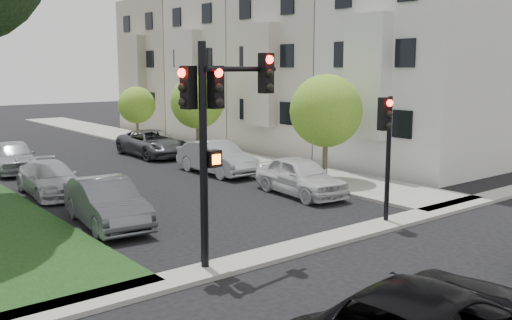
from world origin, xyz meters
TOP-DOWN VIEW (x-y plane):
  - ground at (0.00, 0.00)m, footprint 140.00×140.00m
  - sidewalk_right at (6.75, 24.00)m, footprint 3.50×44.00m
  - sidewalk_cross at (0.00, 2.00)m, footprint 60.00×1.00m
  - house_a at (12.45, 8.00)m, footprint 7.70×7.55m
  - house_b at (12.45, 15.50)m, footprint 7.70×7.55m
  - house_c at (12.45, 23.00)m, footprint 7.70×7.55m
  - house_d at (12.45, 30.50)m, footprint 7.70×7.55m
  - small_tree_a at (6.20, 8.06)m, footprint 3.09×3.09m
  - small_tree_b at (6.20, 18.11)m, footprint 3.00×3.00m
  - small_tree_c at (6.20, 25.55)m, footprint 2.45×2.45m
  - traffic_signal_main at (-3.37, 2.24)m, footprint 2.69×0.71m
  - traffic_signal_secondary at (2.90, 2.19)m, footprint 0.54×0.44m
  - car_parked_0 at (3.72, 6.92)m, footprint 2.23×4.55m
  - car_parked_1 at (3.73, 12.64)m, footprint 1.67×4.65m
  - car_parked_2 at (3.96, 19.29)m, footprint 2.52×5.27m
  - car_parked_5 at (-3.98, 7.47)m, footprint 2.05×4.64m
  - car_parked_6 at (-3.87, 12.95)m, footprint 2.01×4.51m
  - car_parked_7 at (-3.53, 18.95)m, footprint 2.43×4.61m

SIDE VIEW (x-z plane):
  - ground at x=0.00m, z-range 0.00..0.00m
  - sidewalk_right at x=6.75m, z-range 0.00..0.12m
  - sidewalk_cross at x=0.00m, z-range 0.00..0.12m
  - car_parked_6 at x=-3.87m, z-range 0.00..1.29m
  - car_parked_2 at x=3.96m, z-range 0.00..1.45m
  - car_parked_5 at x=-3.98m, z-range 0.00..1.48m
  - car_parked_7 at x=-3.53m, z-range 0.00..1.49m
  - car_parked_0 at x=3.72m, z-range 0.00..1.49m
  - car_parked_1 at x=3.73m, z-range 0.00..1.53m
  - small_tree_c at x=6.20m, z-range 0.61..4.28m
  - traffic_signal_secondary at x=2.90m, z-range 0.80..4.82m
  - small_tree_b at x=6.20m, z-range 0.74..5.24m
  - small_tree_a at x=6.20m, z-range 0.77..5.41m
  - traffic_signal_main at x=-3.37m, z-range 1.04..6.54m
  - house_a at x=12.45m, z-range -1.05..14.92m
  - house_b at x=12.45m, z-range -1.05..14.92m
  - house_c at x=12.45m, z-range -1.05..14.92m
  - house_d at x=12.45m, z-range -1.05..14.92m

